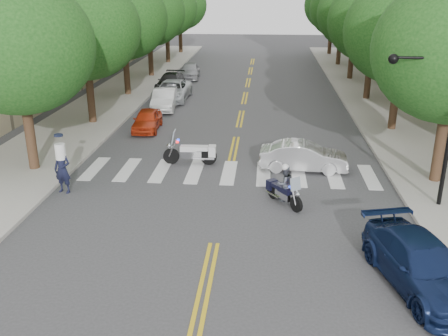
# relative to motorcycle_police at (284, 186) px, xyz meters

# --- Properties ---
(ground) EXTENTS (140.00, 140.00, 0.00)m
(ground) POSITION_rel_motorcycle_police_xyz_m (-2.33, -3.33, -0.74)
(ground) COLOR #38383A
(ground) RESTS_ON ground
(sidewalk_left) EXTENTS (5.00, 60.00, 0.15)m
(sidewalk_left) POSITION_rel_motorcycle_police_xyz_m (-11.83, 18.67, -0.66)
(sidewalk_left) COLOR #9E9991
(sidewalk_left) RESTS_ON ground
(sidewalk_right) EXTENTS (5.00, 60.00, 0.15)m
(sidewalk_right) POSITION_rel_motorcycle_police_xyz_m (7.17, 18.67, -0.66)
(sidewalk_right) COLOR #9E9991
(sidewalk_right) RESTS_ON ground
(tree_l_0) EXTENTS (6.40, 6.40, 8.45)m
(tree_l_0) POSITION_rel_motorcycle_police_xyz_m (-11.13, 2.67, 4.82)
(tree_l_0) COLOR #382316
(tree_l_0) RESTS_ON ground
(tree_l_1) EXTENTS (6.40, 6.40, 8.45)m
(tree_l_1) POSITION_rel_motorcycle_police_xyz_m (-11.13, 10.67, 4.82)
(tree_l_1) COLOR #382316
(tree_l_1) RESTS_ON ground
(tree_l_2) EXTENTS (6.40, 6.40, 8.45)m
(tree_l_2) POSITION_rel_motorcycle_police_xyz_m (-11.13, 18.67, 4.82)
(tree_l_2) COLOR #382316
(tree_l_2) RESTS_ON ground
(tree_l_3) EXTENTS (6.40, 6.40, 8.45)m
(tree_l_3) POSITION_rel_motorcycle_police_xyz_m (-11.13, 26.67, 4.82)
(tree_l_3) COLOR #382316
(tree_l_3) RESTS_ON ground
(tree_l_4) EXTENTS (6.40, 6.40, 8.45)m
(tree_l_4) POSITION_rel_motorcycle_police_xyz_m (-11.13, 34.67, 4.82)
(tree_l_4) COLOR #382316
(tree_l_4) RESTS_ON ground
(tree_l_5) EXTENTS (6.40, 6.40, 8.45)m
(tree_l_5) POSITION_rel_motorcycle_police_xyz_m (-11.13, 42.67, 4.82)
(tree_l_5) COLOR #382316
(tree_l_5) RESTS_ON ground
(tree_r_1) EXTENTS (6.40, 6.40, 8.45)m
(tree_r_1) POSITION_rel_motorcycle_police_xyz_m (6.47, 10.67, 4.82)
(tree_r_1) COLOR #382316
(tree_r_1) RESTS_ON ground
(tree_r_2) EXTENTS (6.40, 6.40, 8.45)m
(tree_r_2) POSITION_rel_motorcycle_police_xyz_m (6.47, 18.67, 4.82)
(tree_r_2) COLOR #382316
(tree_r_2) RESTS_ON ground
(tree_r_3) EXTENTS (6.40, 6.40, 8.45)m
(tree_r_3) POSITION_rel_motorcycle_police_xyz_m (6.47, 26.67, 4.82)
(tree_r_3) COLOR #382316
(tree_r_3) RESTS_ON ground
(tree_r_4) EXTENTS (6.40, 6.40, 8.45)m
(tree_r_4) POSITION_rel_motorcycle_police_xyz_m (6.47, 34.67, 4.82)
(tree_r_4) COLOR #382316
(tree_r_4) RESTS_ON ground
(tree_r_5) EXTENTS (6.40, 6.40, 8.45)m
(tree_r_5) POSITION_rel_motorcycle_police_xyz_m (6.47, 42.67, 4.82)
(tree_r_5) COLOR #382316
(tree_r_5) RESTS_ON ground
(traffic_signal_pole) EXTENTS (2.82, 0.42, 6.00)m
(traffic_signal_pole) POSITION_rel_motorcycle_police_xyz_m (5.39, 0.16, 2.98)
(traffic_signal_pole) COLOR black
(traffic_signal_pole) RESTS_ON ground
(motorcycle_police) EXTENTS (1.38, 1.78, 1.66)m
(motorcycle_police) POSITION_rel_motorcycle_police_xyz_m (0.00, 0.00, 0.00)
(motorcycle_police) COLOR black
(motorcycle_police) RESTS_ON ground
(motorcycle_parked) EXTENTS (2.52, 0.59, 1.62)m
(motorcycle_parked) POSITION_rel_motorcycle_police_xyz_m (-4.01, 4.17, -0.17)
(motorcycle_parked) COLOR black
(motorcycle_parked) RESTS_ON ground
(officer_standing) EXTENTS (0.82, 0.64, 1.98)m
(officer_standing) POSITION_rel_motorcycle_police_xyz_m (-8.83, 0.40, 0.25)
(officer_standing) COLOR black
(officer_standing) RESTS_ON ground
(convertible) EXTENTS (4.03, 1.62, 1.30)m
(convertible) POSITION_rel_motorcycle_police_xyz_m (1.00, 3.82, -0.09)
(convertible) COLOR silver
(convertible) RESTS_ON ground
(sedan_blue) EXTENTS (3.02, 5.05, 1.37)m
(sedan_blue) POSITION_rel_motorcycle_police_xyz_m (3.67, -5.24, -0.05)
(sedan_blue) COLOR #101E45
(sedan_blue) RESTS_ON ground
(parked_car_a) EXTENTS (1.61, 3.60, 1.20)m
(parked_car_a) POSITION_rel_motorcycle_police_xyz_m (-7.55, 9.67, -0.14)
(parked_car_a) COLOR red
(parked_car_a) RESTS_ON ground
(parked_car_b) EXTENTS (1.79, 4.26, 1.37)m
(parked_car_b) POSITION_rel_motorcycle_police_xyz_m (-7.53, 14.67, -0.05)
(parked_car_b) COLOR silver
(parked_car_b) RESTS_ON ground
(parked_car_c) EXTENTS (2.39, 5.08, 1.40)m
(parked_car_c) POSITION_rel_motorcycle_police_xyz_m (-7.53, 17.45, -0.04)
(parked_car_c) COLOR silver
(parked_car_c) RESTS_ON ground
(parked_car_d) EXTENTS (1.93, 4.45, 1.27)m
(parked_car_d) POSITION_rel_motorcycle_police_xyz_m (-8.36, 21.17, -0.10)
(parked_car_d) COLOR black
(parked_car_d) RESTS_ON ground
(parked_car_e) EXTENTS (1.94, 4.21, 1.40)m
(parked_car_e) POSITION_rel_motorcycle_police_xyz_m (-7.53, 26.17, -0.04)
(parked_car_e) COLOR #949599
(parked_car_e) RESTS_ON ground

